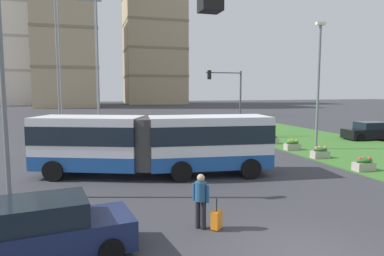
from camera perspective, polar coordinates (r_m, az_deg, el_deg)
name	(u,v)px	position (r m, az deg, el deg)	size (l,w,h in m)	color
articulated_bus	(154,143)	(17.67, -6.32, -2.46)	(11.99, 5.31, 3.00)	white
car_navy_sedan	(43,231)	(9.92, -23.24, -15.28)	(4.59, 2.47, 1.58)	#19234C
car_black_sedan	(370,131)	(33.77, 27.08, -0.51)	(4.51, 2.25, 1.58)	black
car_white_van	(79,138)	(27.07, -18.01, -1.63)	(4.51, 2.25, 1.58)	silver
pedestrian_crossing	(201,197)	(10.99, 1.45, -11.29)	(0.43, 0.45, 1.74)	black
rolling_suitcase	(217,220)	(11.18, 4.04, -14.73)	(0.43, 0.42, 0.97)	orange
flower_planter_2	(364,164)	(20.54, 26.32, -5.33)	(1.10, 0.56, 0.74)	#B7AD9E
flower_planter_3	(320,152)	(23.27, 20.23, -3.77)	(1.10, 0.56, 0.74)	#B7AD9E
flower_planter_4	(292,145)	(25.77, 16.10, -2.69)	(1.10, 0.56, 0.74)	#B7AD9E
flower_planter_5	(271,139)	(28.28, 12.85, -1.83)	(1.10, 0.56, 0.74)	#B7AD9E
traffic_light_near_left	(12,98)	(4.48, -27.38, 4.39)	(4.10, 0.28, 6.12)	#474C51
traffic_light_far_right	(230,92)	(31.91, 6.18, 5.87)	(3.42, 0.28, 6.06)	#474C51
streetlight_left	(2,72)	(15.57, -28.65, 8.03)	(0.70, 0.28, 9.12)	slate
streetlight_median	(318,81)	(26.50, 19.99, 7.25)	(0.70, 0.28, 9.03)	slate
apartment_tower_westcentre	(66,15)	(99.10, -20.00, 17.05)	(15.44, 18.25, 47.10)	tan
apartment_tower_centre	(154,38)	(114.68, -6.23, 14.39)	(18.37, 16.75, 41.35)	tan
transmission_pylon	(77,19)	(62.16, -18.37, 16.65)	(9.00, 6.24, 28.97)	gray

